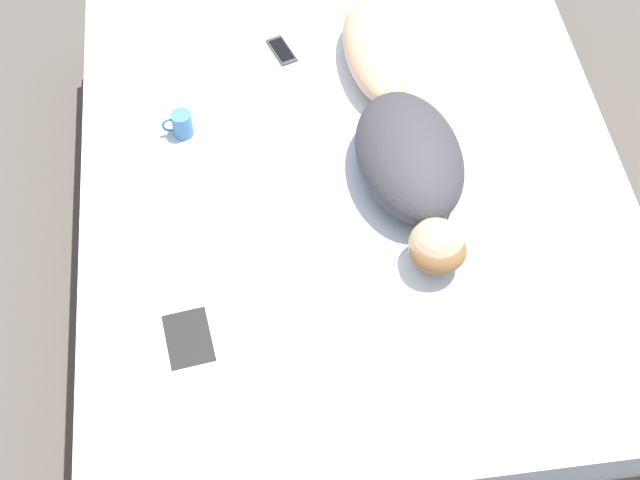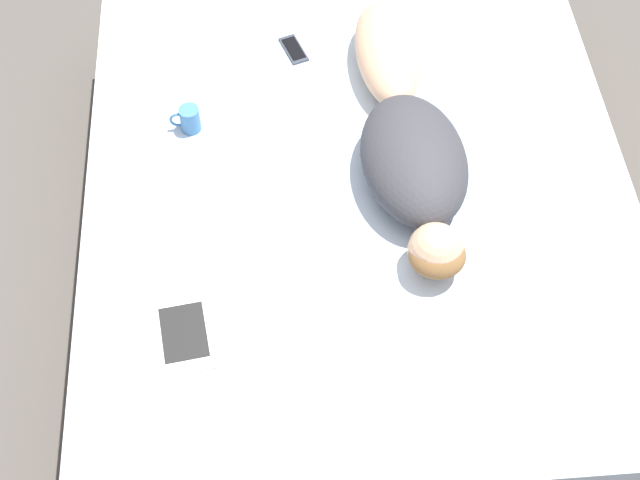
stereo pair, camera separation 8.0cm
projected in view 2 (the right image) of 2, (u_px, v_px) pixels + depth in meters
ground_plane at (354, 257)px, 3.42m from camera, size 12.00×12.00×0.00m
bed at (356, 221)px, 3.23m from camera, size 1.91×2.22×0.47m
person at (408, 138)px, 3.01m from camera, size 0.38×1.25×0.21m
open_magazine at (216, 327)px, 2.71m from camera, size 0.45×0.33×0.01m
coffee_mug at (189, 119)px, 3.13m from camera, size 0.11×0.07×0.10m
cell_phone at (294, 49)px, 3.39m from camera, size 0.11×0.16×0.01m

